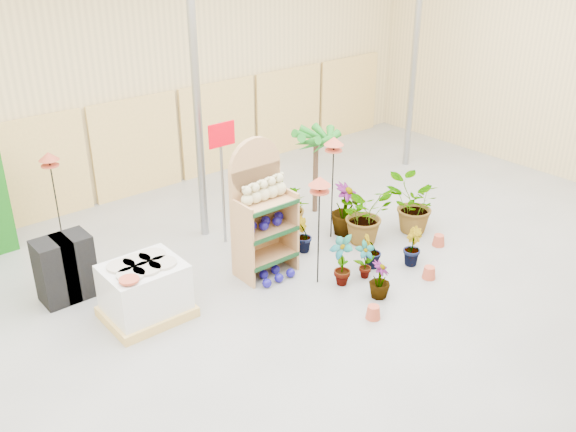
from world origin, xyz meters
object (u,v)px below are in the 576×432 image
at_px(display_shelf, 260,212).
at_px(potted_plant_2, 365,214).
at_px(bird_table_front, 320,185).
at_px(pallet_stack, 145,291).

bearing_deg(display_shelf, potted_plant_2, -10.24).
bearing_deg(bird_table_front, potted_plant_2, 18.30).
bearing_deg(potted_plant_2, display_shelf, 169.05).
xyz_separation_m(pallet_stack, potted_plant_2, (4.10, -0.37, 0.11)).
bearing_deg(bird_table_front, pallet_stack, 160.64).
bearing_deg(bird_table_front, display_shelf, 115.49).
height_order(display_shelf, pallet_stack, display_shelf).
height_order(bird_table_front, potted_plant_2, bird_table_front).
bearing_deg(display_shelf, pallet_stack, -178.68).
bearing_deg(pallet_stack, potted_plant_2, -4.66).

